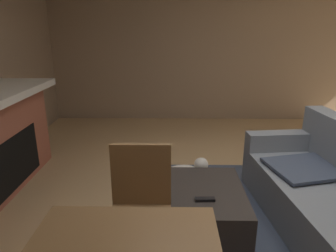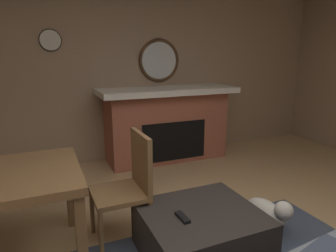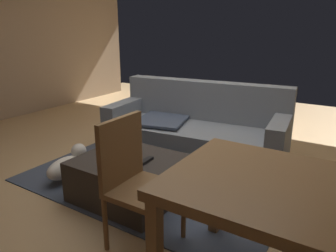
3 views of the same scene
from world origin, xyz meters
name	(u,v)px [view 3 (image 3 of 3)]	position (x,y,z in m)	size (l,w,h in m)	color
floor	(170,175)	(0.00, 0.00, 0.00)	(8.71, 8.71, 0.00)	tan
area_rug	(163,174)	(-0.08, -0.03, 0.01)	(2.60, 2.00, 0.01)	#3D475B
couch	(196,132)	(0.00, 0.59, 0.32)	(2.16, 1.08, 0.89)	slate
ottoman_coffee_table	(129,178)	(-0.08, -0.60, 0.19)	(0.89, 0.79, 0.39)	#2D2826
tv_remote	(146,160)	(0.10, -0.56, 0.40)	(0.05, 0.16, 0.02)	black
dining_chair_west	(134,176)	(0.36, -1.06, 0.52)	(0.44, 0.44, 0.93)	brown
small_dog	(68,165)	(-0.82, -0.67, 0.18)	(0.23, 0.50, 0.30)	silver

